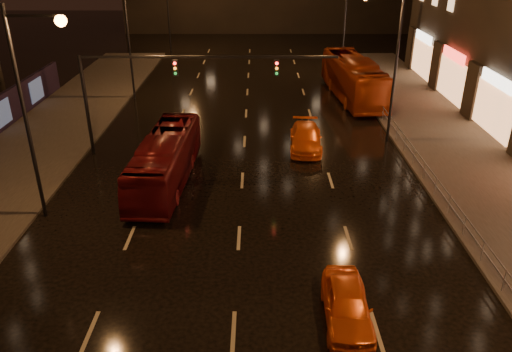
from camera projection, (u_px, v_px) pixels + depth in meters
The scene contains 8 objects.
ground at pixel (244, 153), 31.82m from camera, with size 140.00×140.00×0.00m, color black.
sidewalk_right at pixel (488, 187), 27.27m from camera, with size 7.00×70.00×0.15m, color #38332D.
traffic_signal at pixel (158, 80), 29.78m from camera, with size 15.31×0.32×6.20m.
railing_right at pixel (414, 152), 29.62m from camera, with size 0.05×56.00×1.00m.
bus_red at pixel (166, 160), 27.42m from camera, with size 2.30×9.85×2.74m, color #5B0D11.
bus_curb at pixel (353, 78), 42.10m from camera, with size 2.87×12.27×3.42m, color #9F330F.
taxi_near at pixel (347, 305), 17.59m from camera, with size 1.62×4.03×1.37m, color #EE5C16.
taxi_far at pixel (306, 138), 32.24m from camera, with size 1.99×4.89×1.42m, color orange.
Camera 1 is at (0.79, -9.35, 12.36)m, focal length 35.00 mm.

